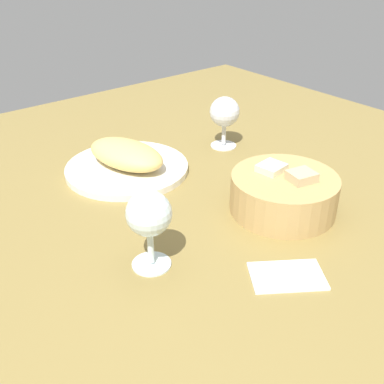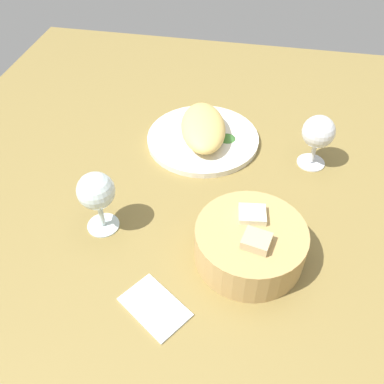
{
  "view_description": "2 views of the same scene",
  "coord_description": "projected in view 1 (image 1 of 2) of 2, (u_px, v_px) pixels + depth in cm",
  "views": [
    {
      "loc": [
        61.45,
        -53.25,
        45.82
      ],
      "look_at": [
        4.42,
        -7.03,
        4.1
      ],
      "focal_mm": 43.72,
      "sensor_mm": 36.0,
      "label": 1
    },
    {
      "loc": [
        62.33,
        5.17,
        62.19
      ],
      "look_at": [
        4.58,
        -6.03,
        4.25
      ],
      "focal_mm": 39.85,
      "sensor_mm": 36.0,
      "label": 2
    }
  ],
  "objects": [
    {
      "name": "bread_basket",
      "position": [
        284.0,
        193.0,
        0.85
      ],
      "size": [
        19.42,
        19.42,
        8.74
      ],
      "color": "tan",
      "rests_on": "ground_plane"
    },
    {
      "name": "wine_glass_near",
      "position": [
        149.0,
        217.0,
        0.68
      ],
      "size": [
        6.92,
        6.92,
        12.88
      ],
      "color": "silver",
      "rests_on": "ground_plane"
    },
    {
      "name": "folded_napkin",
      "position": [
        287.0,
        275.0,
        0.7
      ],
      "size": [
        11.99,
        13.03,
        0.8
      ],
      "primitive_type": "cube",
      "rotation": [
        0.0,
        0.0,
        0.97
      ],
      "color": "white",
      "rests_on": "ground_plane"
    },
    {
      "name": "wine_glass_far",
      "position": [
        225.0,
        114.0,
        1.08
      ],
      "size": [
        6.97,
        6.97,
        12.15
      ],
      "color": "silver",
      "rests_on": "ground_plane"
    },
    {
      "name": "plate",
      "position": [
        127.0,
        168.0,
        1.0
      ],
      "size": [
        26.18,
        26.18,
        1.4
      ],
      "primitive_type": "cylinder",
      "color": "white",
      "rests_on": "ground_plane"
    },
    {
      "name": "ground_plane",
      "position": [
        205.0,
        195.0,
        0.94
      ],
      "size": [
        140.0,
        140.0,
        2.0
      ],
      "primitive_type": "cube",
      "color": "olive"
    },
    {
      "name": "omelette",
      "position": [
        126.0,
        154.0,
        0.99
      ],
      "size": [
        20.66,
        14.28,
        5.26
      ],
      "primitive_type": "ellipsoid",
      "rotation": [
        0.0,
        0.0,
        0.23
      ],
      "color": "#DDB966",
      "rests_on": "plate"
    },
    {
      "name": "lettuce_garnish",
      "position": [
        148.0,
        155.0,
        1.03
      ],
      "size": [
        3.93,
        3.93,
        1.39
      ],
      "primitive_type": "cone",
      "color": "#438237",
      "rests_on": "plate"
    }
  ]
}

